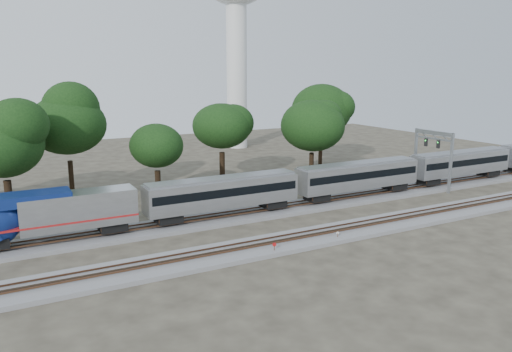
{
  "coord_description": "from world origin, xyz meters",
  "views": [
    {
      "loc": [
        -20.16,
        -42.41,
        16.27
      ],
      "look_at": [
        5.34,
        5.0,
        4.82
      ],
      "focal_mm": 35.0,
      "sensor_mm": 36.0,
      "label": 1
    }
  ],
  "objects": [
    {
      "name": "train",
      "position": [
        20.77,
        6.0,
        3.21
      ],
      "size": [
        90.68,
        3.13,
        4.61
      ],
      "color": "silver",
      "rests_on": "ground"
    },
    {
      "name": "track_near",
      "position": [
        0.0,
        -4.0,
        0.21
      ],
      "size": [
        160.0,
        5.0,
        0.73
      ],
      "color": "slate",
      "rests_on": "ground"
    },
    {
      "name": "tree_6",
      "position": [
        20.63,
        16.43,
        8.48
      ],
      "size": [
        8.64,
        8.64,
        12.18
      ],
      "color": "black",
      "rests_on": "ground"
    },
    {
      "name": "switch_stand_white",
      "position": [
        8.68,
        -5.53,
        0.6
      ],
      "size": [
        0.3,
        0.06,
        0.95
      ],
      "rotation": [
        0.0,
        0.0,
        -0.12
      ],
      "color": "#512D19",
      "rests_on": "ground"
    },
    {
      "name": "switch_lever",
      "position": [
        6.25,
        -5.63,
        0.15
      ],
      "size": [
        0.56,
        0.42,
        0.3
      ],
      "primitive_type": "cube",
      "rotation": [
        0.0,
        0.0,
        0.25
      ],
      "color": "#512D19",
      "rests_on": "ground"
    },
    {
      "name": "track_far",
      "position": [
        0.0,
        6.0,
        0.21
      ],
      "size": [
        160.0,
        5.0,
        0.73
      ],
      "color": "slate",
      "rests_on": "ground"
    },
    {
      "name": "tree_4",
      "position": [
        -1.82,
        18.13,
        6.96
      ],
      "size": [
        7.1,
        7.1,
        10.01
      ],
      "color": "black",
      "rests_on": "ground"
    },
    {
      "name": "tree_2",
      "position": [
        -18.98,
        16.05,
        8.73
      ],
      "size": [
        8.89,
        8.89,
        12.53
      ],
      "color": "black",
      "rests_on": "ground"
    },
    {
      "name": "signal_gantry",
      "position": [
        33.67,
        6.0,
        5.92
      ],
      "size": [
        0.56,
        6.68,
        8.13
      ],
      "color": "gray",
      "rests_on": "ground"
    },
    {
      "name": "tree_3",
      "position": [
        -11.66,
        22.24,
        9.7
      ],
      "size": [
        9.87,
        9.87,
        13.91
      ],
      "color": "black",
      "rests_on": "ground"
    },
    {
      "name": "ground",
      "position": [
        0.0,
        0.0,
        0.0
      ],
      "size": [
        160.0,
        160.0,
        0.0
      ],
      "primitive_type": "plane",
      "color": "#383328",
      "rests_on": "ground"
    },
    {
      "name": "tree_7",
      "position": [
        29.05,
        25.99,
        9.8
      ],
      "size": [
        9.97,
        9.97,
        14.06
      ],
      "color": "black",
      "rests_on": "ground"
    },
    {
      "name": "switch_stand_red",
      "position": [
        1.4,
        -5.8,
        0.71
      ],
      "size": [
        0.34,
        0.16,
        1.12
      ],
      "rotation": [
        0.0,
        0.0,
        -0.38
      ],
      "color": "#512D19",
      "rests_on": "ground"
    },
    {
      "name": "tree_5",
      "position": [
        9.59,
        23.43,
        8.34
      ],
      "size": [
        8.49,
        8.49,
        11.97
      ],
      "color": "black",
      "rests_on": "ground"
    }
  ]
}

